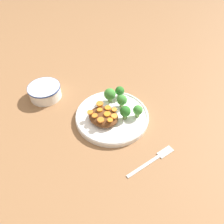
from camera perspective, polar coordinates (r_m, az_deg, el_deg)
name	(u,v)px	position (r m, az deg, el deg)	size (l,w,h in m)	color
ground_plane	(112,118)	(0.81, 0.00, -1.64)	(4.00, 4.00, 0.00)	#8C603D
plate	(112,116)	(0.80, 0.00, -1.06)	(0.27, 0.27, 0.02)	white
dip_bowl	(45,91)	(0.92, -17.15, 5.24)	(0.13, 0.13, 0.05)	white
stew_mound	(104,117)	(0.77, -2.23, -1.20)	(0.10, 0.11, 0.03)	#5B3319
broccoli_floret_0	(122,100)	(0.81, 2.58, 3.09)	(0.04, 0.04, 0.05)	#759E51
broccoli_floret_1	(110,94)	(0.82, -0.58, 4.64)	(0.04, 0.04, 0.06)	#7FA85B
broccoli_floret_2	(125,112)	(0.76, 3.47, 0.08)	(0.04, 0.04, 0.05)	#759E51
broccoli_floret_3	(138,111)	(0.78, 6.76, 0.39)	(0.03, 0.03, 0.05)	#759E51
broccoli_floret_4	(120,91)	(0.85, 2.03, 5.41)	(0.04, 0.04, 0.05)	#759E51
carrot_slice_0	(114,116)	(0.74, 0.60, -1.07)	(0.02, 0.02, 0.00)	orange
carrot_slice_1	(100,110)	(0.77, -3.22, 0.54)	(0.02, 0.02, 0.01)	orange
carrot_slice_2	(100,104)	(0.79, -3.23, 2.15)	(0.03, 0.03, 0.01)	orange
carrot_slice_3	(108,108)	(0.77, -1.09, 1.10)	(0.02, 0.02, 0.00)	orange
carrot_slice_4	(114,110)	(0.76, 0.41, 0.42)	(0.02, 0.02, 0.00)	orange
carrot_slice_5	(101,120)	(0.73, -2.96, -2.08)	(0.02, 0.02, 0.01)	orange
carrot_slice_6	(107,114)	(0.75, -1.27, -0.54)	(0.02, 0.02, 0.00)	orange
carrot_slice_7	(95,116)	(0.75, -4.53, -0.96)	(0.02, 0.02, 0.00)	orange
carrot_slice_8	(90,112)	(0.76, -5.73, -0.07)	(0.02, 0.02, 0.01)	orange
carrot_slice_9	(110,120)	(0.73, -0.48, -2.10)	(0.02, 0.02, 0.00)	orange
fork	(155,159)	(0.71, 11.17, -11.84)	(0.18, 0.07, 0.01)	silver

